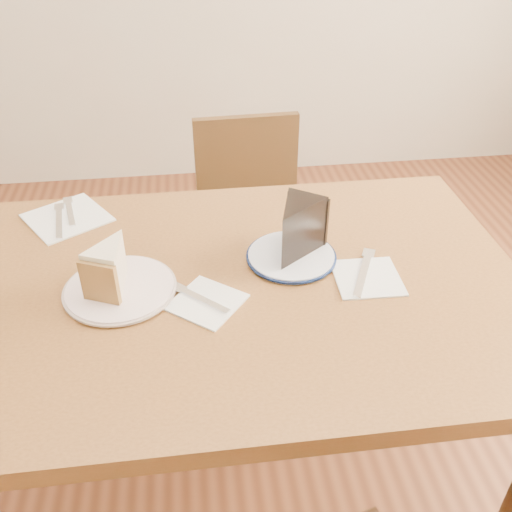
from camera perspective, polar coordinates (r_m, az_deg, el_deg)
The scene contains 14 objects.
ground at distance 1.73m, azimuth -1.56°, elevation -22.66°, with size 4.00×4.00×0.00m, color #462212.
table at distance 1.23m, azimuth -2.04°, elevation -6.24°, with size 1.20×0.80×0.75m.
chair_far at distance 1.88m, azimuth -0.28°, elevation 2.26°, with size 0.41×0.41×0.80m.
plate_cream at distance 1.17m, azimuth -13.43°, elevation -3.23°, with size 0.21×0.21×0.01m, color white.
plate_navy at distance 1.23m, azimuth 3.54°, elevation -0.04°, with size 0.19×0.19×0.01m, color white.
carrot_cake at distance 1.15m, azimuth -14.08°, elevation -1.01°, with size 0.07×0.10×0.09m, color beige, non-canonical shape.
chocolate_cake at distance 1.20m, azimuth 3.89°, elevation 2.30°, with size 0.09×0.13×0.11m, color black, non-canonical shape.
napkin_cream at distance 1.12m, azimuth -4.94°, elevation -4.62°, with size 0.12×0.12×0.00m, color white.
napkin_navy at distance 1.20m, azimuth 11.07°, elevation -2.15°, with size 0.13×0.13×0.00m, color white.
napkin_spare at distance 1.44m, azimuth -18.37°, elevation 3.66°, with size 0.17×0.17×0.00m, color white.
fork_cream at distance 1.12m, azimuth -5.59°, elevation -4.24°, with size 0.01×0.14×0.00m, color silver.
knife_navy at distance 1.20m, azimuth 10.70°, elevation -1.59°, with size 0.02×0.17×0.00m, color silver.
fork_spare at distance 1.46m, azimuth -18.11°, elevation 4.27°, with size 0.01×0.14×0.00m, color silver.
knife_spare at distance 1.43m, azimuth -19.09°, elevation 3.36°, with size 0.01×0.16×0.00m, color silver.
Camera 1 is at (-0.07, -0.92, 1.46)m, focal length 40.00 mm.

